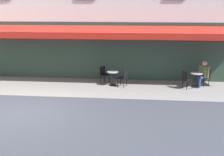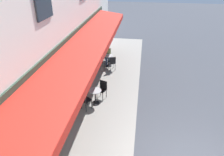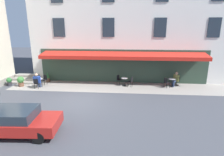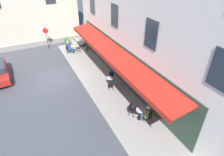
% 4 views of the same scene
% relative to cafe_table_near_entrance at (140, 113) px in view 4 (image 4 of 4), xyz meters
% --- Properties ---
extents(ground_plane, '(70.00, 70.00, 0.00)m').
position_rel_cafe_table_near_entrance_xyz_m(ground_plane, '(7.52, 3.87, -0.49)').
color(ground_plane, '#42444C').
extents(sidewalk_cafe_terrace, '(20.50, 3.20, 0.01)m').
position_rel_cafe_table_near_entrance_xyz_m(sidewalk_cafe_terrace, '(4.27, 0.47, -0.49)').
color(sidewalk_cafe_terrace, gray).
rests_on(sidewalk_cafe_terrace, ground_plane).
extents(back_alley_steps, '(2.40, 1.75, 0.60)m').
position_rel_cafe_table_near_entrance_xyz_m(back_alley_steps, '(14.12, -0.72, -0.25)').
color(back_alley_steps, gray).
rests_on(back_alley_steps, ground_plane).
extents(cafe_table_near_entrance, '(0.60, 0.60, 0.75)m').
position_rel_cafe_table_near_entrance_xyz_m(cafe_table_near_entrance, '(0.00, 0.00, 0.00)').
color(cafe_table_near_entrance, black).
rests_on(cafe_table_near_entrance, ground_plane).
extents(cafe_chair_black_under_awning, '(0.55, 0.55, 0.91)m').
position_rel_cafe_table_near_entrance_xyz_m(cafe_chair_black_under_awning, '(0.55, 0.31, 0.06)').
color(cafe_chair_black_under_awning, black).
rests_on(cafe_chair_black_under_awning, ground_plane).
extents(cafe_chair_black_corner_left, '(0.55, 0.55, 0.91)m').
position_rel_cafe_table_near_entrance_xyz_m(cafe_chair_black_corner_left, '(-0.55, -0.32, 0.06)').
color(cafe_chair_black_corner_left, black).
rests_on(cafe_chair_black_corner_left, ground_plane).
extents(cafe_table_mid_terrace, '(0.60, 0.60, 0.75)m').
position_rel_cafe_table_near_entrance_xyz_m(cafe_table_mid_terrace, '(4.29, 0.07, 0.00)').
color(cafe_table_mid_terrace, black).
rests_on(cafe_table_mid_terrace, ground_plane).
extents(cafe_chair_black_facing_street, '(0.52, 0.52, 0.91)m').
position_rel_cafe_table_near_entrance_xyz_m(cafe_chair_black_facing_street, '(3.71, 0.30, 0.06)').
color(cafe_chair_black_facing_street, black).
rests_on(cafe_chair_black_facing_street, ground_plane).
extents(cafe_chair_black_back_row, '(0.56, 0.56, 0.91)m').
position_rel_cafe_table_near_entrance_xyz_m(cafe_chair_black_back_row, '(4.81, -0.30, 0.06)').
color(cafe_chair_black_back_row, black).
rests_on(cafe_chair_black_back_row, ground_plane).
extents(cafe_table_streetside, '(0.60, 0.60, 0.75)m').
position_rel_cafe_table_near_entrance_xyz_m(cafe_table_streetside, '(11.95, 0.91, 0.00)').
color(cafe_table_streetside, black).
rests_on(cafe_table_streetside, ground_plane).
extents(cafe_chair_black_corner_right, '(0.40, 0.40, 0.91)m').
position_rel_cafe_table_near_entrance_xyz_m(cafe_chair_black_corner_right, '(11.95, 1.54, 0.06)').
color(cafe_chair_black_corner_right, black).
rests_on(cafe_chair_black_corner_right, ground_plane).
extents(cafe_chair_black_by_window, '(0.50, 0.50, 0.91)m').
position_rel_cafe_table_near_entrance_xyz_m(cafe_chair_black_by_window, '(11.76, 0.30, 0.06)').
color(cafe_chair_black_by_window, black).
rests_on(cafe_chair_black_by_window, ground_plane).
extents(seated_patron_in_olive, '(0.66, 0.63, 1.33)m').
position_rel_cafe_table_near_entrance_xyz_m(seated_patron_in_olive, '(-0.36, -0.21, 0.22)').
color(seated_patron_in_olive, navy).
rests_on(seated_patron_in_olive, ground_plane).
extents(seated_companion_in_blue, '(0.71, 0.58, 1.36)m').
position_rel_cafe_table_near_entrance_xyz_m(seated_companion_in_blue, '(11.95, 1.32, 0.23)').
color(seated_companion_in_blue, navy).
rests_on(seated_companion_in_blue, ground_plane).
extents(no_parking_sign, '(0.22, 0.56, 2.60)m').
position_rel_cafe_table_near_entrance_xyz_m(no_parking_sign, '(14.21, 3.19, 1.30)').
color(no_parking_sign, black).
rests_on(no_parking_sign, ground_plane).
extents(potted_plant_entrance_left, '(0.39, 0.39, 0.93)m').
position_rel_cafe_table_near_entrance_xyz_m(potted_plant_entrance_left, '(11.88, -0.65, -0.04)').
color(potted_plant_entrance_left, brown).
rests_on(potted_plant_entrance_left, ground_plane).
extents(potted_plant_under_sign, '(0.61, 0.61, 0.92)m').
position_rel_cafe_table_near_entrance_xyz_m(potted_plant_under_sign, '(13.70, 1.00, 0.01)').
color(potted_plant_under_sign, brown).
rests_on(potted_plant_under_sign, ground_plane).
extents(potted_plant_mid_terrace, '(0.47, 0.47, 0.77)m').
position_rel_cafe_table_near_entrance_xyz_m(potted_plant_mid_terrace, '(14.88, 0.90, -0.08)').
color(potted_plant_mid_terrace, '#2D2D33').
rests_on(potted_plant_mid_terrace, ground_plane).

